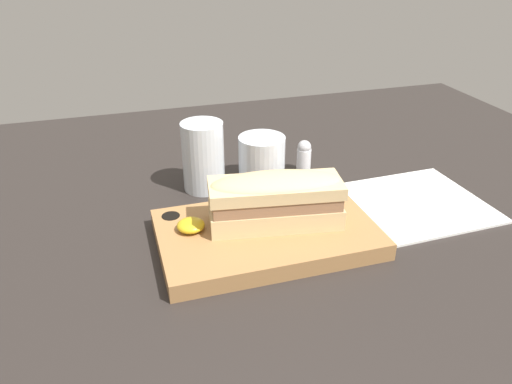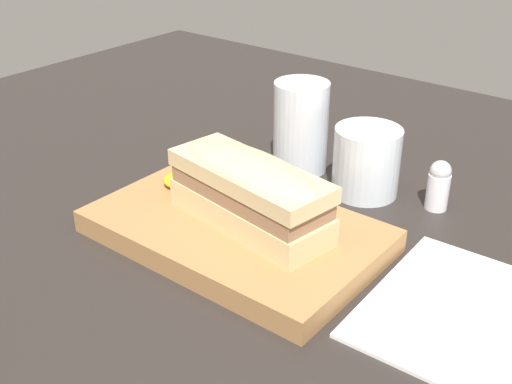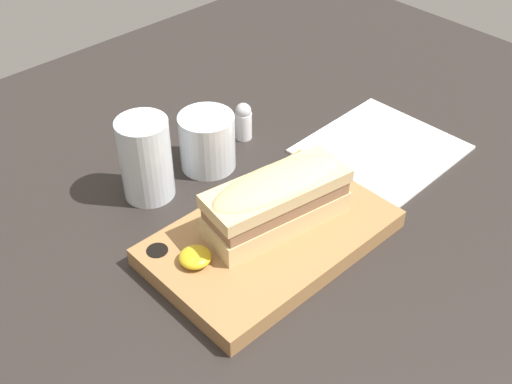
# 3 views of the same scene
# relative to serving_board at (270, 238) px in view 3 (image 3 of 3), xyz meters

# --- Properties ---
(dining_table) EXTENTS (1.45, 1.20, 0.02)m
(dining_table) POSITION_rel_serving_board_xyz_m (0.02, 0.03, -0.02)
(dining_table) COLOR #282321
(dining_table) RESTS_ON ground
(serving_board) EXTENTS (0.30, 0.19, 0.03)m
(serving_board) POSITION_rel_serving_board_xyz_m (0.00, 0.00, 0.00)
(serving_board) COLOR #9E7042
(serving_board) RESTS_ON dining_table
(sandwich) EXTENTS (0.19, 0.10, 0.08)m
(sandwich) POSITION_rel_serving_board_xyz_m (0.02, 0.01, 0.05)
(sandwich) COLOR #DBBC84
(sandwich) RESTS_ON serving_board
(mustard_dollop) EXTENTS (0.04, 0.04, 0.02)m
(mustard_dollop) POSITION_rel_serving_board_xyz_m (-0.10, 0.02, 0.02)
(mustard_dollop) COLOR gold
(mustard_dollop) RESTS_ON serving_board
(water_glass) EXTENTS (0.07, 0.07, 0.12)m
(water_glass) POSITION_rel_serving_board_xyz_m (-0.05, 0.19, 0.04)
(water_glass) COLOR silver
(water_glass) RESTS_ON dining_table
(wine_glass) EXTENTS (0.08, 0.08, 0.08)m
(wine_glass) POSITION_rel_serving_board_xyz_m (0.05, 0.18, 0.03)
(wine_glass) COLOR silver
(wine_glass) RESTS_ON dining_table
(napkin) EXTENTS (0.22, 0.20, 0.00)m
(napkin) POSITION_rel_serving_board_xyz_m (0.27, 0.03, -0.01)
(napkin) COLOR white
(napkin) RESTS_ON dining_table
(salt_shaker) EXTENTS (0.03, 0.03, 0.06)m
(salt_shaker) POSITION_rel_serving_board_xyz_m (0.14, 0.20, 0.02)
(salt_shaker) COLOR white
(salt_shaker) RESTS_ON dining_table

